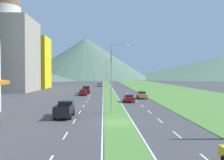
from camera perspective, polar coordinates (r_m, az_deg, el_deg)
The scene contains 33 objects.
ground_plane at distance 29.64m, azimuth 1.33°, elevation -9.49°, with size 600.00×600.00×0.00m, color #424244.
grass_median at distance 89.25m, azimuth -0.84°, elevation -2.19°, with size 3.20×240.00×0.06m, color #518438.
grass_verge_right at distance 91.96m, azimuth 12.11°, elevation -2.12°, with size 24.00×240.00×0.06m, color #518438.
lane_dash_left_2 at distance 24.07m, azimuth -10.34°, elevation -12.05°, with size 0.16×2.80×0.01m, color silver.
lane_dash_left_3 at distance 30.91m, azimuth -8.40°, elevation -9.04°, with size 0.16×2.80×0.01m, color silver.
lane_dash_left_4 at distance 37.83m, azimuth -7.18°, elevation -7.12°, with size 0.16×2.80×0.01m, color silver.
lane_dash_left_5 at distance 44.79m, azimuth -6.35°, elevation -5.79°, with size 0.16×2.80×0.01m, color silver.
lane_dash_left_6 at distance 51.77m, azimuth -5.74°, elevation -4.82°, with size 0.16×2.80×0.01m, color silver.
lane_dash_left_7 at distance 58.77m, azimuth -5.28°, elevation -4.08°, with size 0.16×2.80×0.01m, color silver.
lane_dash_left_8 at distance 65.78m, azimuth -4.92°, elevation -3.49°, with size 0.16×2.80×0.01m, color silver.
lane_dash_left_9 at distance 72.80m, azimuth -4.62°, elevation -3.02°, with size 0.16×2.80×0.01m, color silver.
lane_dash_right_2 at distance 24.76m, azimuth 14.26°, elevation -11.69°, with size 0.16×2.80×0.01m, color silver.
lane_dash_right_3 at distance 31.45m, azimuth 10.64°, elevation -8.87°, with size 0.16×2.80×0.01m, color silver.
lane_dash_right_4 at distance 38.27m, azimuth 8.33°, elevation -7.02°, with size 0.16×2.80×0.01m, color silver.
lane_dash_right_5 at distance 45.16m, azimuth 6.73°, elevation -5.73°, with size 0.16×2.80×0.01m, color silver.
lane_dash_right_6 at distance 52.10m, azimuth 5.57°, elevation -4.78°, with size 0.16×2.80×0.01m, color silver.
lane_dash_right_7 at distance 59.06m, azimuth 4.68°, elevation -4.05°, with size 0.16×2.80×0.01m, color silver.
lane_dash_right_8 at distance 66.04m, azimuth 3.97°, elevation -3.47°, with size 0.16×2.80×0.01m, color silver.
lane_dash_right_9 at distance 73.03m, azimuth 3.41°, elevation -3.01°, with size 0.16×2.80×0.01m, color silver.
edge_line_median_left at distance 89.23m, azimuth -1.97°, elevation -2.21°, with size 0.16×240.00×0.01m, color silver.
edge_line_median_right at distance 89.30m, azimuth 0.28°, elevation -2.20°, with size 0.16×240.00×0.01m, color silver.
domed_building at distance 88.61m, azimuth -22.72°, elevation 6.60°, with size 18.06×18.06×34.32m.
midrise_colored at distance 104.92m, azimuth -17.22°, elevation 3.68°, with size 12.10×12.10×19.81m, color yellow.
hill_far_center at distance 263.09m, azimuth -5.90°, elevation 4.72°, with size 130.33×130.33×41.92m, color #516B56.
street_lamp_near at distance 36.80m, azimuth 0.24°, elevation 1.47°, with size 2.66×0.45×9.93m.
street_lamp_mid at distance 67.00m, azimuth -0.38°, elevation 0.98°, with size 2.58×0.43×8.92m.
street_lamp_far at distance 97.20m, azimuth -1.04°, elevation 1.73°, with size 2.72×0.28×10.98m.
car_0 at distance 50.96m, azimuth 3.76°, elevation -4.05°, with size 1.97×4.26×1.47m.
car_1 at distance 113.69m, azimuth -2.77°, elevation -1.04°, with size 1.99×4.50×1.50m.
car_3 at distance 58.36m, azimuth 6.62°, elevation -3.31°, with size 1.94×4.71×1.63m.
car_4 at distance 66.67m, azimuth -6.48°, elevation -2.77°, with size 1.90×4.46×1.51m.
pickup_truck_0 at distance 33.86m, azimuth -10.46°, elevation -6.46°, with size 2.18×5.40×2.00m.
pickup_truck_1 at distance 74.07m, azimuth -5.78°, elevation -2.19°, with size 2.18×5.40×2.00m.
Camera 1 is at (-1.64, -29.06, 5.59)m, focal length 41.10 mm.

